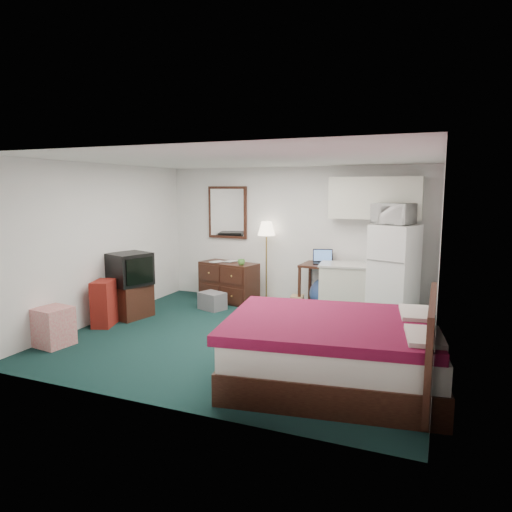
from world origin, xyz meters
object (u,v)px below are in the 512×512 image
at_px(dresser, 229,282).
at_px(tv_stand, 130,301).
at_px(desk, 320,286).
at_px(floor_lamp, 266,262).
at_px(kitchen_counter, 343,290).
at_px(fridge, 394,273).
at_px(suitcase, 104,303).
at_px(bed, 333,352).

bearing_deg(dresser, tv_stand, -111.28).
bearing_deg(dresser, desk, 17.08).
relative_size(floor_lamp, kitchen_counter, 1.82).
relative_size(floor_lamp, fridge, 0.98).
bearing_deg(floor_lamp, fridge, -8.86).
distance_m(kitchen_counter, fridge, 0.89).
distance_m(fridge, suitcase, 4.58).
height_order(tv_stand, suitcase, suitcase).
xyz_separation_m(kitchen_counter, bed, (0.46, -2.83, -0.06)).
bearing_deg(dresser, floor_lamp, 33.26).
bearing_deg(fridge, tv_stand, -140.56).
xyz_separation_m(kitchen_counter, suitcase, (-3.28, -2.08, -0.06)).
distance_m(desk, suitcase, 3.62).
relative_size(kitchen_counter, bed, 0.38).
xyz_separation_m(dresser, desk, (1.72, 0.12, 0.03)).
bearing_deg(tv_stand, fridge, 32.00).
distance_m(dresser, suitcase, 2.40).
relative_size(kitchen_counter, fridge, 0.54).
bearing_deg(bed, desk, 98.34).
height_order(floor_lamp, bed, floor_lamp).
bearing_deg(desk, suitcase, -139.06).
distance_m(kitchen_counter, tv_stand, 3.57).
distance_m(kitchen_counter, bed, 2.87).
relative_size(tv_stand, suitcase, 0.84).
distance_m(bed, tv_stand, 3.91).
distance_m(floor_lamp, desk, 1.13).
bearing_deg(suitcase, dresser, 43.19).
height_order(fridge, suitcase, fridge).
relative_size(bed, suitcase, 3.09).
bearing_deg(suitcase, tv_stand, 65.22).
height_order(floor_lamp, kitchen_counter, floor_lamp).
bearing_deg(tv_stand, dresser, 68.01).
height_order(dresser, fridge, fridge).
height_order(fridge, bed, fridge).
height_order(kitchen_counter, bed, kitchen_counter).
xyz_separation_m(desk, suitcase, (-2.85, -2.24, -0.05)).
height_order(desk, kitchen_counter, kitchen_counter).
xyz_separation_m(dresser, kitchen_counter, (2.16, -0.04, 0.04)).
xyz_separation_m(dresser, tv_stand, (-1.07, -1.57, -0.10)).
bearing_deg(floor_lamp, suitcase, -127.04).
bearing_deg(tv_stand, kitchen_counter, 37.56).
height_order(dresser, bed, dresser).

